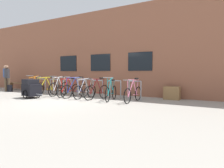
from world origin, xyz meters
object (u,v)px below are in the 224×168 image
at_px(bicycle_yellow, 47,88).
at_px(bicycle_maroon, 97,91).
at_px(bicycle_orange, 35,87).
at_px(bicycle_silver, 85,91).
at_px(person_browsing, 7,76).
at_px(backpack, 10,88).
at_px(planter_box, 172,93).
at_px(wooden_bench, 17,84).
at_px(bicycle_red, 69,89).
at_px(person_by_bench, 6,76).
at_px(bicycle_teal, 111,92).
at_px(bike_trailer, 31,88).
at_px(bicycle_blue, 76,90).
at_px(bicycle_pink, 133,93).
at_px(bicycle_white, 59,88).

height_order(bicycle_yellow, bicycle_maroon, bicycle_yellow).
height_order(bicycle_orange, bicycle_silver, bicycle_orange).
distance_m(person_browsing, backpack, 0.83).
height_order(bicycle_orange, planter_box, bicycle_orange).
height_order(bicycle_maroon, backpack, bicycle_maroon).
relative_size(bicycle_yellow, wooden_bench, 0.96).
bearing_deg(bicycle_red, bicycle_maroon, -4.01).
bearing_deg(wooden_bench, person_by_bench, -107.44).
relative_size(bicycle_yellow, bicycle_silver, 1.06).
relative_size(bicycle_orange, bicycle_teal, 0.96).
bearing_deg(bike_trailer, wooden_bench, 152.36).
height_order(bicycle_blue, backpack, bicycle_blue).
bearing_deg(bicycle_pink, person_browsing, 179.03).
xyz_separation_m(bicycle_orange, bicycle_yellow, (1.01, -0.09, 0.01)).
bearing_deg(bicycle_red, person_browsing, 179.12).
distance_m(bicycle_teal, bicycle_red, 2.58).
bearing_deg(person_browsing, bicycle_yellow, -3.31).
bearing_deg(bike_trailer, bicycle_white, 68.58).
height_order(bike_trailer, backpack, bike_trailer).
distance_m(bicycle_orange, bicycle_white, 1.76).
bearing_deg(bicycle_yellow, bicycle_teal, 0.18).
height_order(bicycle_maroon, bicycle_red, bicycle_red).
bearing_deg(bicycle_red, planter_box, 16.57).
height_order(bicycle_red, bicycle_blue, bicycle_blue).
distance_m(bicycle_teal, bicycle_blue, 2.02).
bearing_deg(bicycle_orange, bicycle_pink, -0.14).
xyz_separation_m(bicycle_yellow, planter_box, (6.34, 1.59, -0.09)).
bearing_deg(bicycle_blue, bicycle_red, 167.11).
bearing_deg(bicycle_yellow, backpack, 177.10).
bearing_deg(bicycle_teal, bicycle_maroon, 179.92).
bearing_deg(bike_trailer, bicycle_orange, 134.91).
xyz_separation_m(bicycle_blue, wooden_bench, (-6.47, 1.28, -0.01)).
bearing_deg(person_by_bench, bike_trailer, -20.13).
xyz_separation_m(person_browsing, backpack, (0.33, -0.04, -0.76)).
relative_size(bicycle_silver, bike_trailer, 1.11).
distance_m(bicycle_silver, planter_box, 4.07).
relative_size(bicycle_white, bicycle_teal, 1.03).
relative_size(bicycle_orange, bicycle_white, 0.93).
bearing_deg(bicycle_blue, planter_box, 20.05).
height_order(bicycle_teal, person_browsing, person_browsing).
bearing_deg(person_browsing, bicycle_maroon, -1.68).
relative_size(bicycle_yellow, bicycle_pink, 1.04).
distance_m(bicycle_blue, planter_box, 4.61).
height_order(wooden_bench, person_by_bench, person_by_bench).
xyz_separation_m(bicycle_blue, backpack, (-5.55, 0.16, -0.16)).
height_order(bicycle_yellow, bicycle_blue, bicycle_blue).
bearing_deg(backpack, bicycle_pink, 2.85).
xyz_separation_m(bicycle_silver, planter_box, (3.75, 1.58, -0.07)).
distance_m(bicycle_blue, backpack, 5.55).
relative_size(bicycle_orange, bicycle_silver, 0.96).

